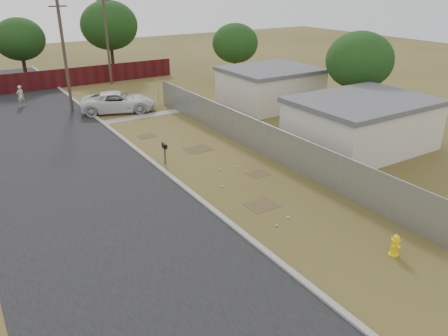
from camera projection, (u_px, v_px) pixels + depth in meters
ground at (220, 166)px, 24.55m from camera, size 120.00×120.00×0.00m
street at (61, 146)px, 27.47m from camera, size 15.10×60.00×0.12m
chainlink_fence at (254, 138)px, 26.57m from camera, size 0.10×27.06×2.02m
privacy_fence at (24, 82)px, 40.65m from camera, size 30.00×0.12×1.80m
utility_poles at (54, 44)px, 36.93m from camera, size 12.60×8.24×9.00m
houses at (312, 103)px, 31.14m from camera, size 9.30×17.24×3.10m
horizon_trees at (96, 38)px, 41.42m from camera, size 33.32×31.94×7.78m
fire_hydrant at (395, 245)px, 16.44m from camera, size 0.43×0.44×0.92m
mailbox at (165, 148)px, 24.42m from camera, size 0.26×0.56×1.28m
pickup_truck at (118, 102)px, 34.50m from camera, size 6.33×4.46×1.60m
pedestrian at (21, 96)px, 35.94m from camera, size 0.75×0.65×1.75m
scattered_litter at (232, 180)px, 22.78m from camera, size 2.31×11.98×0.07m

